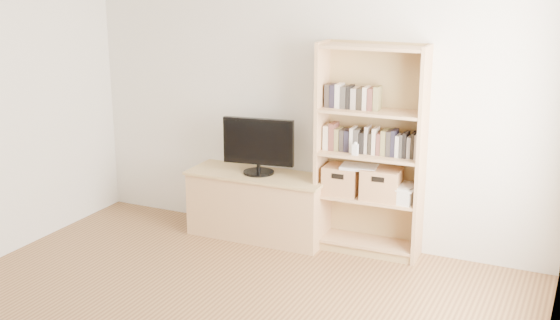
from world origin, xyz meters
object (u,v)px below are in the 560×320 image
Objects in this scene: tv_stand at (259,206)px; baby_monitor at (355,150)px; bookshelf at (370,151)px; basket_left at (342,180)px; laptop at (359,167)px; basket_right at (381,184)px; television at (258,146)px.

tv_stand is 1.15m from baby_monitor.
bookshelf is 0.15m from baby_monitor.
bookshelf is at bearing 0.40° from basket_left.
laptop reaches higher than basket_left.
tv_stand is 4.23× the size of basket_left.
basket_left is 0.93× the size of basket_right.
basket_right is at bearing 2.96° from tv_stand.
basket_right is at bearing -4.83° from television.
tv_stand is 1.94× the size of television.
baby_monitor is (0.95, -0.03, 0.08)m from television.
bookshelf is at bearing 1.40° from laptop.
bookshelf is 1.05m from television.
baby_monitor is 0.32× the size of basket_left.
television is 2.02× the size of basket_right.
basket_right is (1.16, 0.08, 0.36)m from tv_stand.
tv_stand is 1.07m from laptop.
basket_right is 0.24m from laptop.
tv_stand is at bearing -179.37° from basket_right.
basket_right is (0.36, 0.01, 0.01)m from basket_left.
television is 6.87× the size of baby_monitor.
baby_monitor is 0.39m from basket_right.
television is at bearing 176.06° from laptop.
bookshelf reaches higher than tv_stand.
basket_left is 0.36m from basket_right.
laptop is at bearing -179.64° from basket_right.
television is 2.12× the size of laptop.
bookshelf is 0.17m from laptop.
television is at bearing -179.37° from basket_right.
television is 1.18m from basket_right.
laptop reaches higher than tv_stand.
tv_stand is 1.22m from basket_right.
television reaches higher than basket_right.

